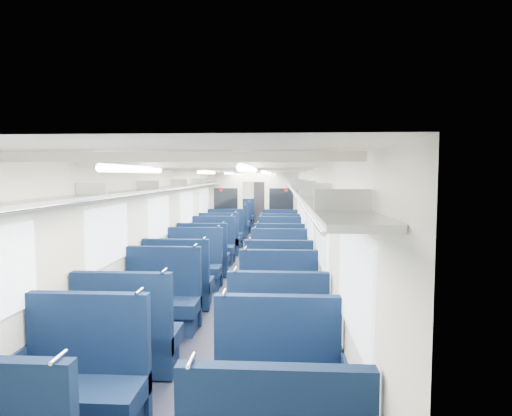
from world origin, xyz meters
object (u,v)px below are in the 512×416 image
Objects in this scene: end_door at (262,201)px; seat_7 at (278,311)px; seat_5 at (278,340)px; seat_21 at (280,228)px; seat_16 at (220,241)px; seat_13 at (279,259)px; seat_9 at (279,288)px; seat_22 at (236,223)px; seat_10 at (194,269)px; seat_15 at (279,250)px; seat_18 at (225,236)px; seat_27 at (280,218)px; seat_11 at (279,272)px; seat_2 at (82,390)px; seat_14 at (213,249)px; seat_12 at (204,259)px; seat_24 at (239,221)px; seat_19 at (280,237)px; seat_26 at (242,217)px; seat_4 at (128,340)px; seat_8 at (179,286)px; bulkhead at (253,206)px; seat_17 at (279,243)px; seat_25 at (280,221)px; seat_20 at (233,227)px; seat_23 at (280,224)px; seat_6 at (162,304)px; seat_3 at (277,395)px.

end_door is 1.65× the size of seat_7.
seat_5 and seat_21 have the same top height.
seat_13 is at bearing -55.93° from seat_16.
seat_9 is 1.00× the size of seat_22.
seat_10 and seat_16 have the same top height.
end_door is 9.19m from seat_15.
seat_18 is 5.64m from seat_27.
end_door is 1.65× the size of seat_11.
seat_2 is 2.05m from seat_5.
seat_21 is at bearing 81.62° from seat_2.
seat_10 and seat_14 have the same top height.
seat_12 is (-0.83, -10.40, -0.63)m from end_door.
seat_18 is 1.00× the size of seat_24.
seat_2 is 4.65m from seat_10.
seat_16 is (-1.66, 4.76, 0.00)m from seat_9.
seat_7 is 1.00× the size of seat_15.
seat_19 and seat_26 have the same top height.
seat_8 is (0.00, 2.33, 0.00)m from seat_4.
seat_16 is 1.93m from seat_19.
bulkhead is 2.32× the size of seat_11.
seat_14 is 1.00× the size of seat_26.
seat_17 is 3.28m from seat_21.
seat_12 is at bearing -102.07° from seat_25.
seat_20 is at bearing 90.00° from seat_2.
seat_24 is at bearing 97.71° from seat_5.
seat_10 and seat_24 have the same top height.
seat_11 is (0.00, 2.32, 0.00)m from seat_7.
seat_11 is 1.00× the size of seat_14.
seat_25 is (0.83, 3.55, -0.86)m from bulkhead.
seat_18 is 5.61m from seat_26.
seat_15 is at bearing -69.43° from seat_20.
seat_19 and seat_22 have the same top height.
seat_18 is 1.00× the size of seat_23.
seat_10 is (0.00, 3.57, 0.00)m from seat_4.
seat_6 is 12.43m from seat_26.
seat_3 is 12.60m from seat_22.
seat_7 is 10.22m from seat_23.
seat_17 and seat_20 have the same top height.
seat_21 is (1.66, 3.11, 0.00)m from seat_16.
seat_27 is (0.00, 2.17, 0.00)m from seat_23.
seat_22 is (-1.66, 12.50, 0.00)m from seat_3.
seat_15 is 6.72m from seat_24.
seat_7 and seat_23 have the same top height.
seat_23 is (0.00, 10.22, 0.00)m from seat_7.
seat_9 is at bearing -90.00° from seat_19.
seat_26 is (-1.66, 12.61, 0.00)m from seat_7.
seat_26 is at bearing 114.94° from seat_21.
seat_19 is (0.00, 9.13, 0.00)m from seat_3.
seat_22 is 0.95m from seat_24.
seat_2 and seat_14 have the same top height.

